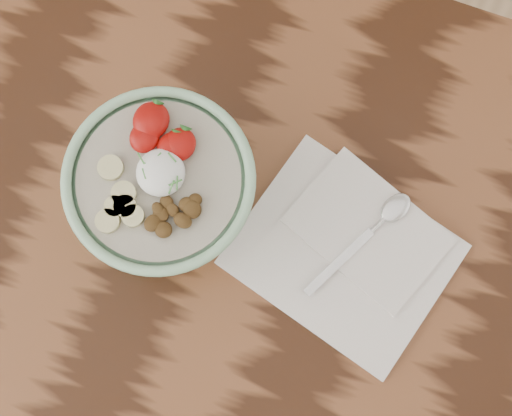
{
  "coord_description": "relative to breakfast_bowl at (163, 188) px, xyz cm",
  "views": [
    {
      "loc": [
        15.38,
        -3.91,
        157.26
      ],
      "look_at": [
        10.58,
        9.35,
        86.89
      ],
      "focal_mm": 50.0,
      "sensor_mm": 36.0,
      "label": 1
    }
  ],
  "objects": [
    {
      "name": "spoon",
      "position": [
        24.0,
        5.7,
        -5.07
      ],
      "size": [
        9.1,
        15.49,
        0.86
      ],
      "rotation": [
        0.0,
        0.0,
        -0.47
      ],
      "color": "silver",
      "rests_on": "napkin"
    },
    {
      "name": "table",
      "position": [
        -0.0,
        -8.99,
        -16.16
      ],
      "size": [
        160.0,
        90.0,
        75.0
      ],
      "color": "black",
      "rests_on": "ground"
    },
    {
      "name": "napkin",
      "position": [
        21.51,
        1.54,
        -6.26
      ],
      "size": [
        27.33,
        24.2,
        1.43
      ],
      "rotation": [
        0.0,
        0.0,
        -0.27
      ],
      "color": "white",
      "rests_on": "table"
    },
    {
      "name": "breakfast_bowl",
      "position": [
        0.0,
        0.0,
        0.0
      ],
      "size": [
        20.2,
        20.2,
        13.26
      ],
      "rotation": [
        0.0,
        0.0,
        -0.12
      ],
      "color": "#93C69C",
      "rests_on": "table"
    }
  ]
}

